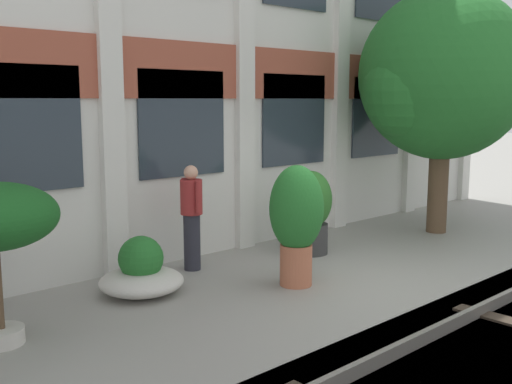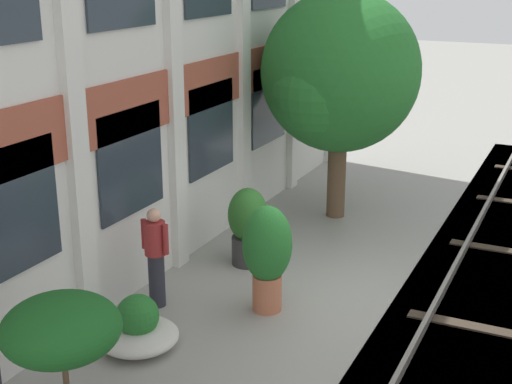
# 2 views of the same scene
# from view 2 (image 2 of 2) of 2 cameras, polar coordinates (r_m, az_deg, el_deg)

# --- Properties ---
(ground_plane) EXTENTS (80.00, 80.00, 0.00)m
(ground_plane) POSITION_cam_2_polar(r_m,az_deg,el_deg) (12.01, 5.51, -8.04)
(ground_plane) COLOR gray
(apartment_facade) EXTENTS (15.93, 0.64, 8.49)m
(apartment_facade) POSITION_cam_2_polar(r_m,az_deg,el_deg) (12.22, -7.88, 12.99)
(apartment_facade) COLOR silver
(apartment_facade) RESTS_ON ground
(rail_tracks) EXTENTS (23.57, 2.80, 0.43)m
(rail_tracks) POSITION_cam_2_polar(r_m,az_deg,el_deg) (11.57, 17.37, -10.67)
(rail_tracks) COLOR #4C473F
(rail_tracks) RESTS_ON ground
(broadleaf_tree) EXTENTS (3.42, 3.25, 4.75)m
(broadleaf_tree) POSITION_cam_2_polar(r_m,az_deg,el_deg) (14.79, 6.75, 9.18)
(broadleaf_tree) COLOR brown
(broadleaf_tree) RESTS_ON ground
(potted_plant_wide_bowl) EXTENTS (1.15, 1.15, 0.80)m
(potted_plant_wide_bowl) POSITION_cam_2_polar(r_m,az_deg,el_deg) (10.42, -9.40, -10.78)
(potted_plant_wide_bowl) COLOR beige
(potted_plant_wide_bowl) RESTS_ON ground
(potted_plant_glazed_jar) EXTENTS (0.77, 0.77, 1.73)m
(potted_plant_glazed_jar) POSITION_cam_2_polar(r_m,az_deg,el_deg) (11.01, 0.90, -4.75)
(potted_plant_glazed_jar) COLOR #B76647
(potted_plant_glazed_jar) RESTS_ON ground
(potted_plant_terracotta_small) EXTENTS (1.34, 1.34, 1.78)m
(potted_plant_terracotta_small) POSITION_cam_2_polar(r_m,az_deg,el_deg) (8.25, -15.30, -10.76)
(potted_plant_terracotta_small) COLOR beige
(potted_plant_terracotta_small) RESTS_ON ground
(potted_plant_fluted_column) EXTENTS (0.72, 0.72, 1.44)m
(potted_plant_fluted_column) POSITION_cam_2_polar(r_m,az_deg,el_deg) (12.77, -0.65, -2.60)
(potted_plant_fluted_column) COLOR #333333
(potted_plant_fluted_column) RESTS_ON ground
(resident_by_doorway) EXTENTS (0.34, 0.53, 1.64)m
(resident_by_doorway) POSITION_cam_2_polar(r_m,az_deg,el_deg) (11.31, -8.04, -4.96)
(resident_by_doorway) COLOR #282833
(resident_by_doorway) RESTS_ON ground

